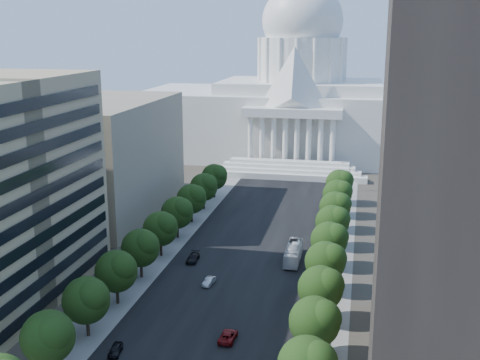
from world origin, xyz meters
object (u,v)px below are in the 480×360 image
Objects in this scene: car_dark_b at (193,258)px; city_bus at (293,253)px; car_dark_a at (115,350)px; car_silver at (209,281)px; car_red at (228,336)px.

car_dark_b is 0.42× the size of city_bus.
car_dark_a is 28.56m from car_silver.
car_silver is 0.81× the size of car_red.
car_dark_a is 17.46m from car_red.
city_bus is (22.00, 43.24, 1.05)m from car_dark_a.
car_dark_a is at bearing -117.31° from city_bus.
car_red is 0.97× the size of car_dark_b.
car_dark_b is at bearing -62.90° from car_red.
car_silver is 0.78× the size of car_dark_b.
car_red reaches higher than car_silver.
city_bus is (14.47, 15.69, 1.06)m from car_silver.
car_silver is 12.70m from car_dark_b.
car_red is at bearing 17.40° from car_dark_a.
city_bus is at bearing 10.16° from car_dark_b.
car_silver is 21.37m from city_bus.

